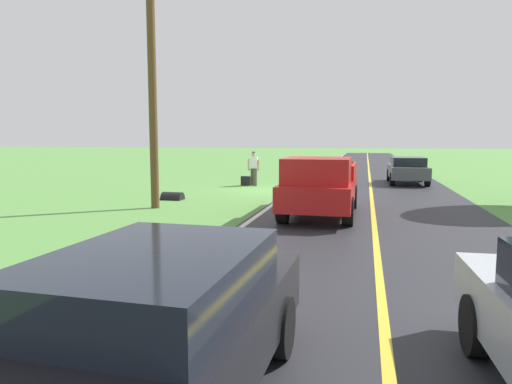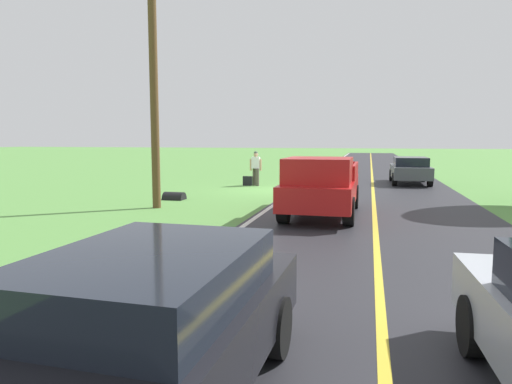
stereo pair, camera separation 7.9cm
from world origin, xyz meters
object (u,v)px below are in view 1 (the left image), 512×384
(sedan_ahead_same_lane, at_px, (148,331))
(utility_pole_roadside, at_px, (153,92))
(pickup_truck_passing, at_px, (320,185))
(sedan_near_oncoming, at_px, (408,169))
(hitchhiker_walking, at_px, (254,166))
(suitcase_carried, at_px, (246,181))

(sedan_ahead_same_lane, relative_size, utility_pole_roadside, 0.57)
(pickup_truck_passing, bearing_deg, sedan_near_oncoming, -106.94)
(hitchhiker_walking, height_order, pickup_truck_passing, pickup_truck_passing)
(sedan_near_oncoming, height_order, utility_pole_roadside, utility_pole_roadside)
(pickup_truck_passing, bearing_deg, hitchhiker_walking, -64.09)
(pickup_truck_passing, relative_size, sedan_near_oncoming, 1.23)
(suitcase_carried, height_order, utility_pole_roadside, utility_pole_roadside)
(sedan_ahead_same_lane, xyz_separation_m, utility_pole_roadside, (5.25, -11.06, 3.17))
(pickup_truck_passing, distance_m, utility_pole_roadside, 6.41)
(hitchhiker_walking, relative_size, utility_pole_roadside, 0.22)
(suitcase_carried, relative_size, sedan_ahead_same_lane, 0.11)
(hitchhiker_walking, relative_size, suitcase_carried, 3.67)
(sedan_near_oncoming, relative_size, utility_pole_roadside, 0.56)
(utility_pole_roadside, bearing_deg, sedan_near_oncoming, -129.52)
(sedan_ahead_same_lane, relative_size, sedan_near_oncoming, 1.01)
(suitcase_carried, bearing_deg, utility_pole_roadside, -5.76)
(sedan_ahead_same_lane, height_order, sedan_near_oncoming, same)
(hitchhiker_walking, distance_m, pickup_truck_passing, 9.53)
(sedan_ahead_same_lane, bearing_deg, sedan_near_oncoming, -100.04)
(sedan_ahead_same_lane, distance_m, utility_pole_roadside, 12.65)
(suitcase_carried, xyz_separation_m, utility_pole_roadside, (1.09, 8.12, 3.69))
(sedan_ahead_same_lane, height_order, utility_pole_roadside, utility_pole_roadside)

